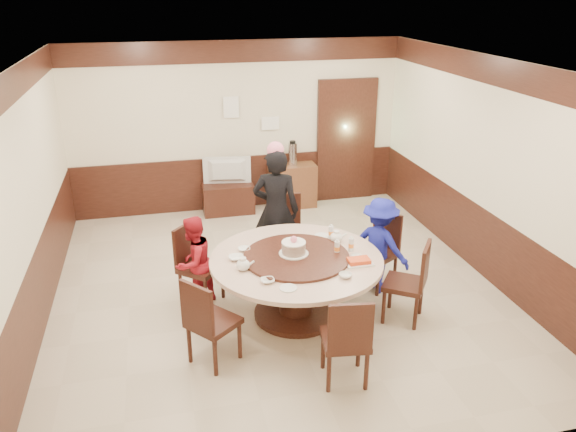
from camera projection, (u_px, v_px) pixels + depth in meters
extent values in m
plane|color=#C1B29A|center=(277.00, 289.00, 7.17)|extent=(6.00, 6.00, 0.00)
plane|color=silver|center=(275.00, 64.00, 6.10)|extent=(6.00, 6.00, 0.00)
cube|color=beige|center=(238.00, 127.00, 9.33)|extent=(5.50, 0.04, 2.80)
cube|color=beige|center=(368.00, 322.00, 3.94)|extent=(5.50, 0.04, 2.80)
cube|color=beige|center=(27.00, 205.00, 6.04)|extent=(0.04, 6.00, 2.80)
cube|color=beige|center=(484.00, 169.00, 7.23)|extent=(0.04, 6.00, 2.80)
cube|color=#341710|center=(277.00, 257.00, 7.00)|extent=(5.50, 6.00, 0.90)
cube|color=#341710|center=(275.00, 80.00, 6.17)|extent=(5.50, 6.00, 0.35)
cube|color=#341710|center=(346.00, 142.00, 9.83)|extent=(1.05, 0.08, 2.18)
cube|color=#8CD991|center=(346.00, 141.00, 9.85)|extent=(0.88, 0.02, 2.05)
cylinder|color=#341710|center=(296.00, 313.00, 6.58)|extent=(0.98, 0.98, 0.06)
cylinder|color=#341710|center=(296.00, 289.00, 6.46)|extent=(0.39, 0.39, 0.65)
cylinder|color=#C9A692|center=(296.00, 260.00, 6.32)|extent=(1.96, 1.96, 0.05)
cylinder|color=#341710|center=(296.00, 257.00, 6.30)|extent=(1.20, 1.20, 0.03)
cube|color=#341710|center=(376.00, 254.00, 7.07)|extent=(0.60, 0.60, 0.06)
cube|color=#341710|center=(387.00, 230.00, 7.11)|extent=(0.25, 0.38, 0.50)
cube|color=#341710|center=(375.00, 271.00, 7.16)|extent=(0.36, 0.36, 0.42)
cube|color=#341710|center=(286.00, 234.00, 7.63)|extent=(0.51, 0.51, 0.06)
cube|color=#341710|center=(286.00, 210.00, 7.72)|extent=(0.42, 0.11, 0.50)
cube|color=#341710|center=(286.00, 250.00, 7.73)|extent=(0.36, 0.36, 0.42)
cube|color=#341710|center=(201.00, 268.00, 6.73)|extent=(0.62, 0.62, 0.06)
cube|color=#341710|center=(185.00, 244.00, 6.71)|extent=(0.30, 0.34, 0.50)
cube|color=#341710|center=(202.00, 285.00, 6.82)|extent=(0.36, 0.36, 0.42)
cube|color=#341710|center=(214.00, 322.00, 5.64)|extent=(0.62, 0.62, 0.06)
cube|color=#341710|center=(197.00, 308.00, 5.38)|extent=(0.30, 0.35, 0.50)
cube|color=#341710|center=(215.00, 342.00, 5.73)|extent=(0.36, 0.36, 0.42)
cube|color=#341710|center=(345.00, 340.00, 5.37)|extent=(0.50, 0.50, 0.06)
cube|color=#341710|center=(351.00, 328.00, 5.07)|extent=(0.42, 0.10, 0.50)
cube|color=#341710|center=(344.00, 360.00, 5.46)|extent=(0.36, 0.36, 0.42)
cube|color=#341710|center=(404.00, 284.00, 6.36)|extent=(0.61, 0.61, 0.06)
cube|color=#341710|center=(425.00, 266.00, 6.19)|extent=(0.27, 0.37, 0.50)
cube|color=#341710|center=(402.00, 302.00, 6.46)|extent=(0.36, 0.36, 0.42)
imported|color=black|center=(276.00, 211.00, 7.39)|extent=(0.71, 0.58, 1.68)
imported|color=#A81623|center=(194.00, 262.00, 6.61)|extent=(0.69, 0.70, 1.14)
imported|color=navy|center=(379.00, 245.00, 6.93)|extent=(0.85, 0.90, 1.23)
cylinder|color=white|center=(294.00, 253.00, 6.34)|extent=(0.34, 0.34, 0.01)
cylinder|color=gray|center=(294.00, 248.00, 6.31)|extent=(0.27, 0.27, 0.12)
cylinder|color=white|center=(294.00, 242.00, 6.28)|extent=(0.27, 0.27, 0.01)
sphere|color=pink|center=(294.00, 239.00, 6.27)|extent=(0.08, 0.08, 0.08)
ellipsoid|color=white|center=(243.00, 265.00, 6.02)|extent=(0.17, 0.15, 0.13)
ellipsoid|color=white|center=(336.00, 237.00, 6.68)|extent=(0.17, 0.15, 0.13)
imported|color=white|center=(244.00, 249.00, 6.48)|extent=(0.14, 0.14, 0.03)
imported|color=white|center=(345.00, 276.00, 5.88)|extent=(0.14, 0.14, 0.04)
imported|color=white|center=(268.00, 281.00, 5.79)|extent=(0.15, 0.15, 0.04)
imported|color=white|center=(356.00, 257.00, 6.29)|extent=(0.13, 0.13, 0.04)
imported|color=white|center=(236.00, 258.00, 6.26)|extent=(0.17, 0.17, 0.04)
cylinder|color=white|center=(288.00, 288.00, 5.67)|extent=(0.18, 0.18, 0.01)
cylinder|color=white|center=(322.00, 236.00, 6.85)|extent=(0.18, 0.18, 0.01)
cube|color=white|center=(359.00, 263.00, 6.17)|extent=(0.30, 0.20, 0.02)
cube|color=#DC4319|center=(359.00, 261.00, 6.16)|extent=(0.24, 0.15, 0.04)
cylinder|color=white|center=(337.00, 248.00, 6.37)|extent=(0.06, 0.06, 0.16)
cylinder|color=white|center=(351.00, 245.00, 6.44)|extent=(0.06, 0.06, 0.16)
cylinder|color=white|center=(331.00, 232.00, 6.77)|extent=(0.06, 0.06, 0.16)
cube|color=#341710|center=(228.00, 198.00, 9.49)|extent=(0.85, 0.45, 0.50)
imported|color=gray|center=(227.00, 171.00, 9.31)|extent=(0.80, 0.22, 0.46)
cube|color=brown|center=(292.00, 186.00, 9.72)|extent=(0.80, 0.40, 0.75)
cylinder|color=silver|center=(293.00, 154.00, 9.50)|extent=(0.15, 0.15, 0.38)
cube|color=white|center=(231.00, 107.00, 9.14)|extent=(0.25, 0.00, 0.35)
cube|color=white|center=(270.00, 123.00, 9.39)|extent=(0.30, 0.00, 0.22)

